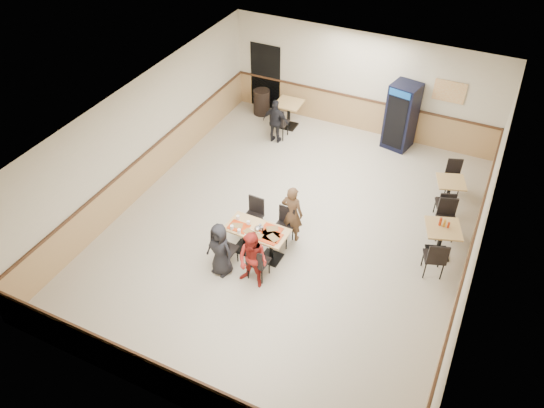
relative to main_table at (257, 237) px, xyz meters
The scene contains 20 objects.
ground 1.24m from the main_table, 73.43° to the left, with size 10.00×10.00×0.00m, color beige.
room_shell 4.20m from the main_table, 60.02° to the left, with size 10.00×10.00×10.00m.
main_table is the anchor object (origin of this frame).
main_chairs 0.05m from the main_table, behind, with size 1.26×1.64×0.93m.
diner_woman_left 0.96m from the main_table, 119.39° to the right, with size 0.64×0.42×1.32m, color black.
diner_woman_right 0.93m from the main_table, 69.12° to the right, with size 0.68×0.53×1.39m, color maroon.
diner_man_opposite 0.98m from the main_table, 60.61° to the left, with size 0.53×0.35×1.46m, color #503722.
lone_diner 4.67m from the main_table, 110.27° to the left, with size 0.78×0.33×1.33m, color black.
tabletop_clutter 0.28m from the main_table, 50.27° to the right, with size 1.23×0.60×0.12m.
side_table_near 4.05m from the main_table, 25.40° to the left, with size 0.94×0.94×0.79m.
side_table_near_chair_south 3.83m from the main_table, 16.78° to the left, with size 0.47×0.47×1.01m, color black, non-canonical shape.
side_table_near_chair_north 4.36m from the main_table, 32.95° to the left, with size 0.47×0.47×1.01m, color black, non-canonical shape.
side_table_far 5.02m from the main_table, 46.11° to the left, with size 0.85×0.85×0.71m.
side_table_far_chair_south 4.63m from the main_table, 41.21° to the left, with size 0.42×0.42×0.90m, color black, non-canonical shape.
side_table_far_chair_north 5.45m from the main_table, 50.26° to the left, with size 0.42×0.42×0.90m, color black, non-canonical shape.
condiment_caddy 4.07m from the main_table, 26.23° to the left, with size 0.23×0.06×0.20m.
back_table 5.54m from the main_table, 106.97° to the left, with size 0.78×0.78×0.81m.
back_table_chair_lone 4.92m from the main_table, 109.18° to the left, with size 0.48×0.48×1.03m, color black, non-canonical shape.
pepsi_cooler 5.94m from the main_table, 73.86° to the left, with size 0.86×0.86×1.94m.
trash_bin 6.26m from the main_table, 115.58° to the left, with size 0.51×0.51×0.80m, color black.
Camera 1 is at (3.64, -8.64, 8.55)m, focal length 35.00 mm.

